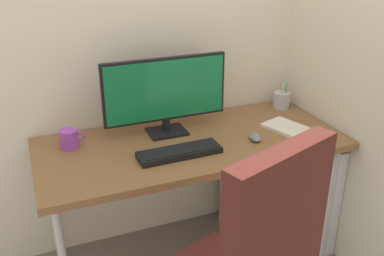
{
  "coord_description": "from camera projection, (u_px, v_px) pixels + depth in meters",
  "views": [
    {
      "loc": [
        -0.71,
        -1.77,
        1.64
      ],
      "look_at": [
        -0.02,
        -0.07,
        0.82
      ],
      "focal_mm": 40.55,
      "sensor_mm": 36.0,
      "label": 1
    }
  ],
  "objects": [
    {
      "name": "desk",
      "position": [
        192.0,
        150.0,
        2.14
      ],
      "size": [
        1.49,
        0.66,
        0.72
      ],
      "color": "brown",
      "rests_on": "ground_plane"
    },
    {
      "name": "filing_cabinet",
      "position": [
        277.0,
        190.0,
        2.45
      ],
      "size": [
        0.46,
        0.54,
        0.64
      ],
      "color": "silver",
      "rests_on": "ground_plane"
    },
    {
      "name": "monitor",
      "position": [
        165.0,
        92.0,
        2.13
      ],
      "size": [
        0.63,
        0.15,
        0.39
      ],
      "color": "black",
      "rests_on": "desk"
    },
    {
      "name": "keyboard",
      "position": [
        179.0,
        152.0,
        1.98
      ],
      "size": [
        0.39,
        0.13,
        0.03
      ],
      "color": "black",
      "rests_on": "desk"
    },
    {
      "name": "mouse",
      "position": [
        255.0,
        137.0,
        2.12
      ],
      "size": [
        0.07,
        0.1,
        0.03
      ],
      "primitive_type": "ellipsoid",
      "rotation": [
        0.0,
        0.0,
        -0.22
      ],
      "color": "slate",
      "rests_on": "desk"
    },
    {
      "name": "pen_holder",
      "position": [
        282.0,
        100.0,
        2.51
      ],
      "size": [
        0.1,
        0.1,
        0.16
      ],
      "color": "#B2B5BA",
      "rests_on": "desk"
    },
    {
      "name": "notebook",
      "position": [
        287.0,
        128.0,
        2.24
      ],
      "size": [
        0.22,
        0.27,
        0.02
      ],
      "primitive_type": "cube",
      "rotation": [
        0.0,
        0.0,
        0.33
      ],
      "color": "silver",
      "rests_on": "desk"
    },
    {
      "name": "coffee_mug",
      "position": [
        69.0,
        139.0,
        2.03
      ],
      "size": [
        0.12,
        0.09,
        0.09
      ],
      "color": "purple",
      "rests_on": "desk"
    }
  ]
}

